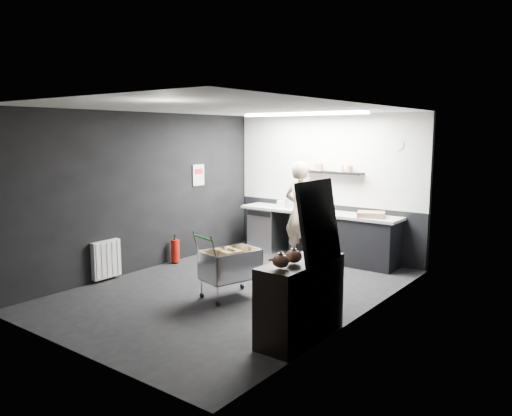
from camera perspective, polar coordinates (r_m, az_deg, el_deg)
The scene contains 22 objects.
floor at distance 7.67m, azimuth -2.31°, elevation -9.24°, with size 5.50×5.50×0.00m, color black.
ceiling at distance 7.32m, azimuth -2.44°, elevation 11.33°, with size 5.50×5.50×0.00m, color silver.
wall_back at distance 9.64m, azimuth 8.05°, elevation 2.55°, with size 5.50×5.50×0.00m, color black.
wall_front at distance 5.56m, azimuth -20.67°, elevation -2.31°, with size 5.50×5.50×0.00m, color black.
wall_left at distance 8.77m, azimuth -12.53°, elevation 1.84°, with size 5.50×5.50×0.00m, color black.
wall_right at distance 6.31m, azimuth 11.81°, elevation -0.69°, with size 5.50×5.50×0.00m, color black.
kitchen_wall_panel at distance 9.59m, azimuth 8.06°, elevation 5.51°, with size 3.95×0.02×1.70m, color silver.
dado_panel at distance 9.75m, azimuth 7.89°, elevation -2.43°, with size 3.95×0.02×1.00m, color black.
floating_shelf at distance 9.41m, azimuth 8.77°, elevation 4.04°, with size 1.20×0.22×0.04m, color black.
wall_clock at distance 8.97m, azimuth 15.96°, elevation 6.98°, with size 0.20×0.20×0.03m, color silver.
poster at distance 9.63m, azimuth -6.60°, elevation 3.76°, with size 0.02×0.30×0.40m, color silver.
poster_red_band at distance 9.62m, azimuth -6.59°, elevation 4.18°, with size 0.01×0.22×0.10m, color red.
radiator at distance 8.35m, azimuth -16.75°, elevation -5.63°, with size 0.10×0.50×0.60m, color silver.
ceiling_strip at distance 8.82m, azimuth 5.35°, elevation 10.63°, with size 2.40×0.20×0.04m, color white.
prep_counter at distance 9.43m, azimuth 7.69°, elevation -3.07°, with size 3.20×0.61×0.90m.
person at distance 9.07m, azimuth 5.13°, elevation -0.46°, with size 0.68×0.44×1.86m, color beige.
shopping_cart at distance 7.19m, azimuth -2.97°, elevation -6.73°, with size 0.73×1.00×0.95m.
sideboard at distance 5.79m, azimuth 5.39°, elevation -9.19°, with size 0.52×1.22×1.83m.
fire_extinguisher at distance 9.20m, azimuth -9.20°, elevation -4.75°, with size 0.15×0.15×0.51m.
cardboard_box at distance 8.88m, azimuth 13.00°, elevation -0.74°, with size 0.46×0.35×0.09m, color #9B7152.
pink_tub at distance 9.72m, azimuth 3.86°, elevation 0.54°, with size 0.19×0.19×0.19m, color beige.
white_container at distance 9.77m, azimuth 2.94°, elevation 0.46°, with size 0.16×0.12×0.14m, color silver.
Camera 1 is at (4.64, -5.65, 2.34)m, focal length 35.00 mm.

